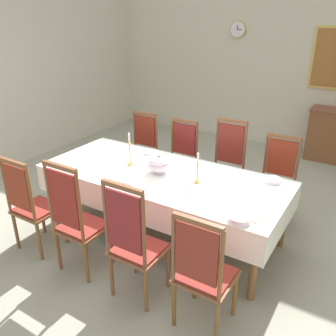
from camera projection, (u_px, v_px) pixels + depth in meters
ground at (170, 227)px, 4.38m from camera, size 6.52×7.18×0.04m
back_wall at (274, 50)px, 6.48m from camera, size 6.52×0.08×3.55m
dining_table at (162, 179)px, 3.95m from camera, size 2.72×1.15×0.77m
tablecloth at (162, 179)px, 3.95m from camera, size 2.74×1.17×0.31m
chair_south_a at (31, 204)px, 3.73m from camera, size 0.44×0.42×1.10m
chair_north_a at (141, 149)px, 5.26m from camera, size 0.44×0.42×1.07m
chair_south_b at (76, 219)px, 3.39m from camera, size 0.44×0.42×1.20m
chair_north_b at (180, 158)px, 4.94m from camera, size 0.44×0.42×1.06m
chair_south_c at (134, 242)px, 3.06m from camera, size 0.44×0.42×1.19m
chair_north_c at (226, 166)px, 4.60m from camera, size 0.44×0.42×1.17m
chair_south_d at (203, 272)px, 2.76m from camera, size 0.44×0.42×1.10m
chair_north_d at (276, 180)px, 4.29m from camera, size 0.44×0.42×1.08m
soup_tureen at (159, 164)px, 3.90m from camera, size 0.25×0.25×0.21m
candlestick_west at (130, 152)px, 4.07m from camera, size 0.07×0.07×0.39m
candlestick_east at (197, 171)px, 3.66m from camera, size 0.07×0.07×0.33m
bowl_near_left at (126, 181)px, 3.69m from camera, size 0.17×0.17×0.04m
bowl_near_right at (240, 218)px, 3.02m from camera, size 0.20×0.20×0.05m
bowl_far_left at (273, 180)px, 3.72m from camera, size 0.18×0.18×0.04m
bowl_far_right at (151, 152)px, 4.46m from camera, size 0.17×0.17×0.04m
spoon_primary at (119, 179)px, 3.77m from camera, size 0.04×0.18×0.01m
spoon_secondary at (255, 223)px, 2.99m from camera, size 0.04×0.18×0.01m
mounted_clock at (238, 29)px, 6.62m from camera, size 0.30×0.06×0.30m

